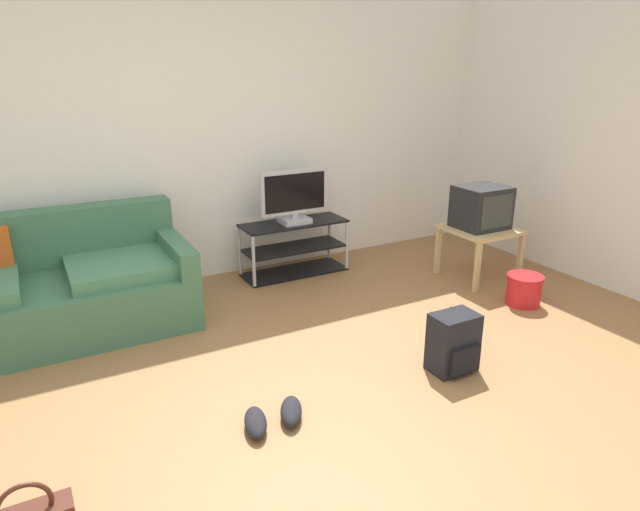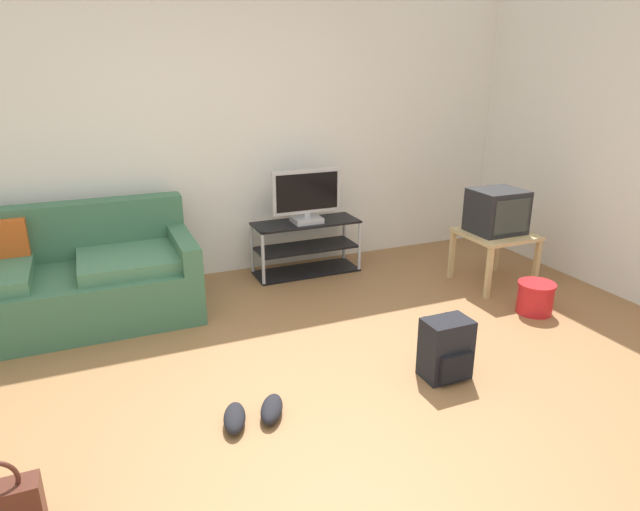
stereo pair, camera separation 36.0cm
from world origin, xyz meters
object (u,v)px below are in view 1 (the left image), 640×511
(flat_tv, at_px, (294,197))
(cleaning_bucket, at_px, (524,289))
(tv_stand, at_px, (294,248))
(side_table, at_px, (480,235))
(backpack, at_px, (453,343))
(couch, at_px, (45,292))
(crt_tv, at_px, (481,207))
(sneakers_pair, at_px, (274,417))

(flat_tv, distance_m, cleaning_bucket, 2.09)
(tv_stand, height_order, side_table, tv_stand)
(backpack, relative_size, cleaning_bucket, 1.34)
(couch, xyz_separation_m, side_table, (3.50, -0.67, 0.09))
(crt_tv, distance_m, sneakers_pair, 2.83)
(cleaning_bucket, bearing_deg, tv_stand, 130.69)
(backpack, distance_m, cleaning_bucket, 1.30)
(flat_tv, xyz_separation_m, crt_tv, (1.41, -0.86, -0.07))
(couch, height_order, tv_stand, couch)
(tv_stand, xyz_separation_m, side_table, (1.41, -0.90, 0.16))
(tv_stand, bearing_deg, sneakers_pair, -118.90)
(couch, xyz_separation_m, tv_stand, (2.09, 0.23, -0.06))
(cleaning_bucket, xyz_separation_m, sneakers_pair, (-2.43, -0.48, -0.09))
(tv_stand, relative_size, side_table, 1.71)
(couch, distance_m, side_table, 3.57)
(couch, relative_size, sneakers_pair, 4.74)
(side_table, relative_size, backpack, 1.48)
(side_table, height_order, crt_tv, crt_tv)
(side_table, bearing_deg, cleaning_bucket, -98.83)
(crt_tv, bearing_deg, flat_tv, 148.63)
(tv_stand, height_order, backpack, tv_stand)
(tv_stand, distance_m, backpack, 2.04)
(crt_tv, bearing_deg, sneakers_pair, -155.93)
(side_table, bearing_deg, backpack, -138.72)
(sneakers_pair, bearing_deg, tv_stand, 61.10)
(couch, relative_size, backpack, 5.15)
(couch, distance_m, flat_tv, 2.14)
(couch, height_order, flat_tv, flat_tv)
(sneakers_pair, bearing_deg, cleaning_bucket, 11.22)
(couch, bearing_deg, crt_tv, -10.65)
(cleaning_bucket, bearing_deg, flat_tv, 131.10)
(sneakers_pair, bearing_deg, side_table, 23.77)
(tv_stand, xyz_separation_m, crt_tv, (1.41, -0.88, 0.41))
(crt_tv, xyz_separation_m, cleaning_bucket, (-0.10, -0.65, -0.52))
(couch, height_order, crt_tv, crt_tv)
(cleaning_bucket, height_order, sneakers_pair, cleaning_bucket)
(tv_stand, xyz_separation_m, backpack, (0.12, -2.04, -0.06))
(side_table, height_order, backpack, side_table)
(flat_tv, bearing_deg, tv_stand, 90.00)
(side_table, distance_m, crt_tv, 0.25)
(couch, distance_m, crt_tv, 3.58)
(tv_stand, xyz_separation_m, cleaning_bucket, (1.32, -1.53, -0.11))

